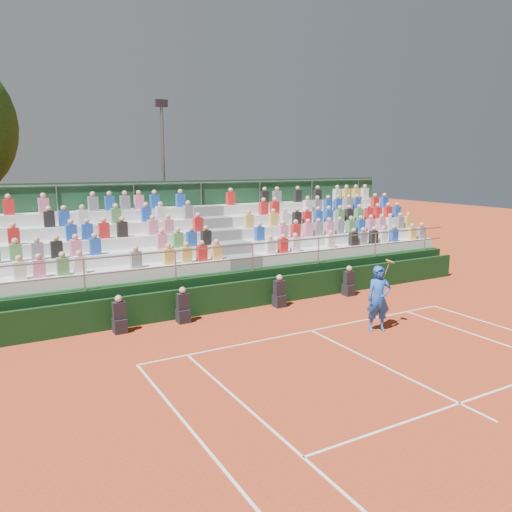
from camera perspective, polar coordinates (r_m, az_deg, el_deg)
ground at (r=15.76m, az=6.33°, el=-8.49°), size 90.00×90.00×0.00m
courtside_wall at (r=18.19m, az=0.47°, el=-4.18°), size 20.00×0.15×1.00m
line_officials at (r=17.35m, az=-1.72°, el=-5.00°), size 9.39×0.40×1.19m
grandstand at (r=20.87m, az=-3.91°, el=-0.62°), size 20.00×5.20×4.40m
tennis_player at (r=15.87m, az=13.84°, el=-4.74°), size 0.97×0.74×2.22m
floodlight_mast at (r=25.91m, az=-10.53°, el=9.61°), size 0.60×0.25×8.22m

